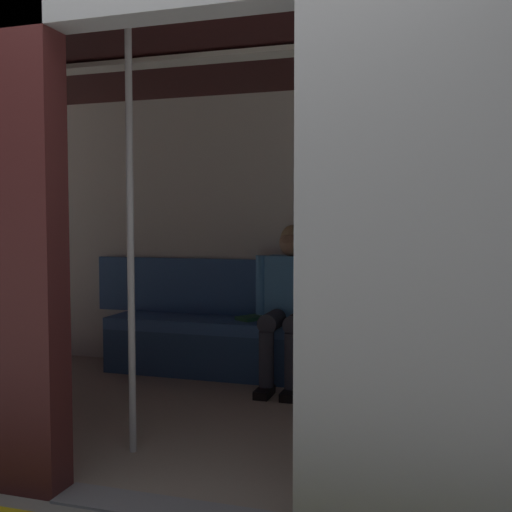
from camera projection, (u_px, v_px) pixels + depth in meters
ground_plane at (173, 511)px, 2.48m from camera, size 60.00×60.00×0.00m
train_car at (242, 165)px, 3.50m from camera, size 6.40×2.58×2.31m
bench_seat at (292, 337)px, 4.44m from camera, size 2.96×0.44×0.44m
person_seated at (290, 294)px, 4.37m from camera, size 0.55×0.67×1.17m
handbag at (361, 315)px, 4.31m from camera, size 0.26×0.15×0.17m
book at (252, 318)px, 4.61m from camera, size 0.24×0.27×0.03m
grab_pole_door at (131, 242)px, 3.05m from camera, size 0.04×0.04×2.17m
grab_pole_far at (316, 243)px, 2.89m from camera, size 0.04×0.04×2.17m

